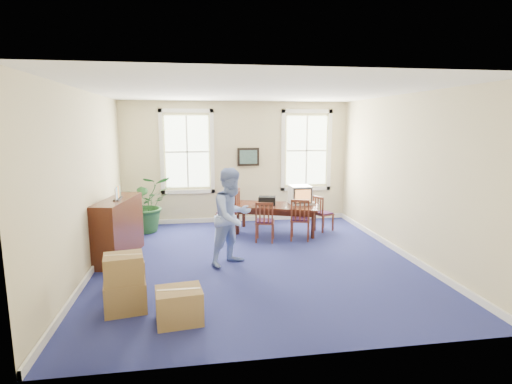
{
  "coord_description": "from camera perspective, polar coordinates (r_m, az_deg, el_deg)",
  "views": [
    {
      "loc": [
        -1.14,
        -7.31,
        2.63
      ],
      "look_at": [
        0.1,
        0.6,
        1.25
      ],
      "focal_mm": 28.0,
      "sensor_mm": 36.0,
      "label": 1
    }
  ],
  "objects": [
    {
      "name": "floor",
      "position": [
        7.85,
        -0.05,
        -9.8
      ],
      "size": [
        6.5,
        6.5,
        0.0
      ],
      "primitive_type": "plane",
      "color": "navy",
      "rests_on": "ground"
    },
    {
      "name": "ceiling",
      "position": [
        7.42,
        -0.05,
        14.19
      ],
      "size": [
        6.5,
        6.5,
        0.0
      ],
      "primitive_type": "plane",
      "rotation": [
        3.14,
        0.0,
        0.0
      ],
      "color": "white",
      "rests_on": "ground"
    },
    {
      "name": "wall_back",
      "position": [
        10.67,
        -2.74,
        4.23
      ],
      "size": [
        6.5,
        0.0,
        6.5
      ],
      "primitive_type": "plane",
      "rotation": [
        1.57,
        0.0,
        0.0
      ],
      "color": "beige",
      "rests_on": "ground"
    },
    {
      "name": "wall_front",
      "position": [
        4.34,
        6.58,
        -4.01
      ],
      "size": [
        6.5,
        0.0,
        6.5
      ],
      "primitive_type": "plane",
      "rotation": [
        -1.57,
        0.0,
        0.0
      ],
      "color": "beige",
      "rests_on": "ground"
    },
    {
      "name": "wall_left",
      "position": [
        7.61,
        -22.98,
        1.23
      ],
      "size": [
        0.0,
        6.5,
        6.5
      ],
      "primitive_type": "plane",
      "rotation": [
        1.57,
        0.0,
        1.57
      ],
      "color": "beige",
      "rests_on": "ground"
    },
    {
      "name": "wall_right",
      "position": [
        8.46,
        20.48,
        2.17
      ],
      "size": [
        0.0,
        6.5,
        6.5
      ],
      "primitive_type": "plane",
      "rotation": [
        1.57,
        0.0,
        -1.57
      ],
      "color": "beige",
      "rests_on": "ground"
    },
    {
      "name": "baseboard_back",
      "position": [
        10.89,
        -2.65,
        -3.87
      ],
      "size": [
        6.0,
        0.04,
        0.12
      ],
      "primitive_type": "cube",
      "color": "white",
      "rests_on": "ground"
    },
    {
      "name": "baseboard_left",
      "position": [
        7.96,
        -22.02,
        -9.79
      ],
      "size": [
        0.04,
        6.5,
        0.12
      ],
      "primitive_type": "cube",
      "color": "white",
      "rests_on": "ground"
    },
    {
      "name": "baseboard_right",
      "position": [
        8.77,
        19.71,
        -7.86
      ],
      "size": [
        0.04,
        6.5,
        0.12
      ],
      "primitive_type": "cube",
      "color": "white",
      "rests_on": "ground"
    },
    {
      "name": "window_left",
      "position": [
        10.56,
        -9.8,
        5.68
      ],
      "size": [
        1.4,
        0.12,
        2.2
      ],
      "primitive_type": null,
      "color": "white",
      "rests_on": "ground"
    },
    {
      "name": "window_right",
      "position": [
        10.99,
        7.21,
        5.9
      ],
      "size": [
        1.4,
        0.12,
        2.2
      ],
      "primitive_type": null,
      "color": "white",
      "rests_on": "ground"
    },
    {
      "name": "wall_picture",
      "position": [
        10.64,
        -1.1,
        5.04
      ],
      "size": [
        0.58,
        0.06,
        0.48
      ],
      "primitive_type": null,
      "color": "black",
      "rests_on": "ground"
    },
    {
      "name": "conference_table",
      "position": [
        9.74,
        2.95,
        -3.82
      ],
      "size": [
        2.19,
        1.54,
        0.68
      ],
      "primitive_type": null,
      "rotation": [
        0.0,
        0.0,
        -0.35
      ],
      "color": "#421B0F",
      "rests_on": "ground"
    },
    {
      "name": "crt_tv",
      "position": [
        9.81,
        6.3,
        -0.4
      ],
      "size": [
        0.51,
        0.55,
        0.45
      ],
      "primitive_type": null,
      "rotation": [
        0.0,
        0.0,
        0.03
      ],
      "color": "#B7B7BC",
      "rests_on": "conference_table"
    },
    {
      "name": "game_console",
      "position": [
        9.88,
        7.88,
        -1.54
      ],
      "size": [
        0.18,
        0.22,
        0.05
      ],
      "primitive_type": "cube",
      "rotation": [
        0.0,
        0.0,
        -0.15
      ],
      "color": "white",
      "rests_on": "conference_table"
    },
    {
      "name": "equipment_bag",
      "position": [
        9.65,
        1.59,
        -1.25
      ],
      "size": [
        0.46,
        0.35,
        0.2
      ],
      "primitive_type": "cube",
      "rotation": [
        0.0,
        0.0,
        -0.23
      ],
      "color": "black",
      "rests_on": "conference_table"
    },
    {
      "name": "chair_near_left",
      "position": [
        8.99,
        1.28,
        -4.18
      ],
      "size": [
        0.51,
        0.51,
        0.92
      ],
      "primitive_type": null,
      "rotation": [
        0.0,
        0.0,
        2.88
      ],
      "color": "maroon",
      "rests_on": "ground"
    },
    {
      "name": "chair_near_right",
      "position": [
        9.16,
        6.34,
        -3.83
      ],
      "size": [
        0.55,
        0.55,
        0.97
      ],
      "primitive_type": null,
      "rotation": [
        0.0,
        0.0,
        2.83
      ],
      "color": "maroon",
      "rests_on": "ground"
    },
    {
      "name": "chair_end_left",
      "position": [
        9.53,
        -4.03,
        -2.85
      ],
      "size": [
        0.62,
        0.62,
        1.1
      ],
      "primitive_type": null,
      "rotation": [
        0.0,
        0.0,
        -1.88
      ],
      "color": "maroon",
      "rests_on": "ground"
    },
    {
      "name": "chair_end_right",
      "position": [
        10.03,
        9.59,
        -2.98
      ],
      "size": [
        0.52,
        0.52,
        0.88
      ],
      "primitive_type": null,
      "rotation": [
        0.0,
        0.0,
        2.0
      ],
      "color": "maroon",
      "rests_on": "ground"
    },
    {
      "name": "man",
      "position": [
        7.45,
        -3.4,
        -3.55
      ],
      "size": [
        1.13,
        1.09,
        1.83
      ],
      "primitive_type": "imported",
      "rotation": [
        0.0,
        0.0,
        0.65
      ],
      "color": "#90AAEE",
      "rests_on": "ground"
    },
    {
      "name": "credenza",
      "position": [
        8.3,
        -19.07,
        -4.69
      ],
      "size": [
        0.76,
        1.67,
        1.26
      ],
      "primitive_type": "cube",
      "rotation": [
        0.0,
        0.0,
        -0.19
      ],
      "color": "#421B0F",
      "rests_on": "ground"
    },
    {
      "name": "brochure_rack",
      "position": [
        8.15,
        -19.21,
        0.51
      ],
      "size": [
        0.32,
        0.58,
        0.26
      ],
      "primitive_type": null,
      "rotation": [
        0.0,
        0.0,
        0.39
      ],
      "color": "#99999E",
      "rests_on": "credenza"
    },
    {
      "name": "potted_plant",
      "position": [
        10.1,
        -15.39,
        -1.63
      ],
      "size": [
        1.48,
        1.36,
        1.39
      ],
      "primitive_type": "imported",
      "rotation": [
        0.0,
        0.0,
        0.25
      ],
      "color": "#205124",
      "rests_on": "ground"
    },
    {
      "name": "cardboard_boxes",
      "position": [
        6.1,
        -16.04,
        -11.71
      ],
      "size": [
        1.81,
        1.81,
        0.87
      ],
      "primitive_type": null,
      "rotation": [
        0.0,
        0.0,
        0.21
      ],
      "color": "#9D7846",
      "rests_on": "ground"
    }
  ]
}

